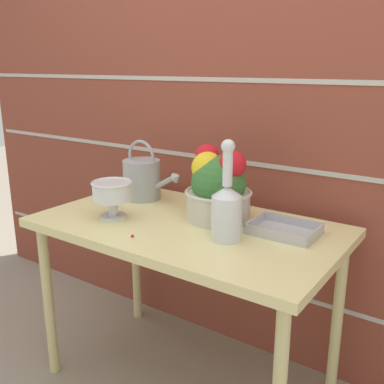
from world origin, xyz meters
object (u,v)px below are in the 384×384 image
Objects in this scene: flower_planter at (218,187)px; wire_tray at (284,231)px; crystal_pedestal_bowl at (112,193)px; glass_decanter at (227,208)px; watering_can at (143,178)px.

flower_planter is 1.21× the size of wire_tray.
wire_tray is (0.29, 0.00, -0.12)m from flower_planter.
crystal_pedestal_bowl is 0.56× the size of flower_planter.
glass_decanter is 1.47× the size of wire_tray.
flower_planter is (0.36, 0.23, 0.03)m from crystal_pedestal_bowl.
glass_decanter is (0.58, -0.22, 0.02)m from watering_can.
wire_tray is at bearing 19.74° from crystal_pedestal_bowl.
watering_can is 0.87× the size of glass_decanter.
watering_can is 1.90× the size of crystal_pedestal_bowl.
watering_can is 1.29× the size of wire_tray.
crystal_pedestal_bowl is 0.46× the size of glass_decanter.
watering_can is at bearing 173.65° from flower_planter.
flower_planter reaches higher than crystal_pedestal_bowl.
crystal_pedestal_bowl is at bearing -146.94° from flower_planter.
watering_can is 1.07× the size of flower_planter.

